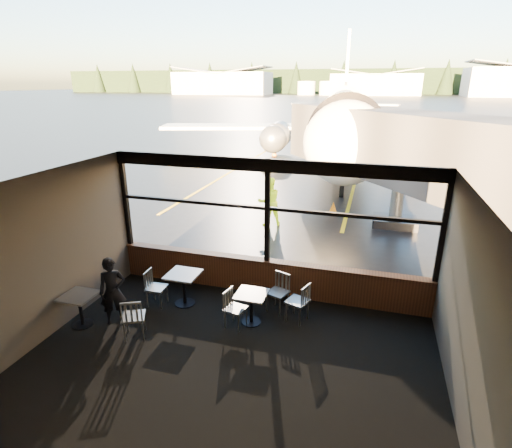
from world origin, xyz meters
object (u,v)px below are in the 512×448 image
at_px(cafe_table_mid, 184,289).
at_px(ground_crew, 269,202).
at_px(cafe_table_left, 81,310).
at_px(jet_bridge, 411,164).
at_px(chair_near_n, 278,293).
at_px(cone_wing, 274,152).
at_px(airliner, 347,84).
at_px(chair_near_w, 236,309).
at_px(chair_mid_s, 134,317).
at_px(cafe_table_near, 251,308).
at_px(passenger, 113,291).
at_px(chair_near_e, 297,302).
at_px(chair_mid_w, 157,288).
at_px(cone_nose, 333,208).

height_order(cafe_table_mid, ground_crew, ground_crew).
relative_size(cafe_table_mid, cafe_table_left, 1.08).
relative_size(jet_bridge, chair_near_n, 12.57).
bearing_deg(cone_wing, airliner, 9.43).
height_order(chair_near_w, chair_mid_s, chair_mid_s).
bearing_deg(cafe_table_near, cafe_table_left, -162.02).
xyz_separation_m(airliner, chair_near_w, (-0.36, -22.89, -4.67)).
bearing_deg(airliner, passenger, -102.15).
height_order(chair_near_w, chair_near_n, chair_near_n).
relative_size(chair_near_w, passenger, 0.57).
height_order(airliner, cone_wing, airliner).
relative_size(airliner, cafe_table_mid, 40.38).
relative_size(chair_near_e, ground_crew, 0.51).
bearing_deg(chair_near_w, cafe_table_left, -62.57).
distance_m(cafe_table_mid, cafe_table_left, 2.34).
height_order(chair_near_n, chair_mid_w, chair_near_n).
xyz_separation_m(chair_near_e, passenger, (-3.94, -1.24, 0.31)).
xyz_separation_m(cafe_table_left, chair_mid_w, (1.18, 1.26, 0.08)).
bearing_deg(jet_bridge, cafe_table_mid, -129.18).
height_order(airliner, cafe_table_near, airliner).
height_order(chair_mid_w, passenger, passenger).
bearing_deg(airliner, chair_mid_s, -100.30).
bearing_deg(cafe_table_left, chair_mid_s, -1.38).
bearing_deg(chair_near_w, passenger, -65.59).
relative_size(chair_near_n, ground_crew, 0.51).
bearing_deg(chair_mid_s, chair_near_e, 0.80).
relative_size(chair_mid_w, ground_crew, 0.50).
distance_m(cafe_table_near, chair_mid_w, 2.44).
distance_m(jet_bridge, chair_mid_w, 9.35).
xyz_separation_m(chair_near_n, chair_mid_w, (-2.88, -0.59, -0.01)).
xyz_separation_m(airliner, jet_bridge, (3.50, -15.70, -2.55)).
height_order(cafe_table_left, chair_near_n, chair_near_n).
relative_size(cafe_table_mid, ground_crew, 0.45).
bearing_deg(chair_near_e, passenger, 126.57).
relative_size(cafe_table_left, cone_wing, 1.50).
relative_size(jet_bridge, chair_near_w, 13.24).
bearing_deg(cone_nose, chair_near_e, -89.54).
bearing_deg(chair_mid_s, cafe_table_near, 2.57).
bearing_deg(jet_bridge, chair_near_w, -118.24).
distance_m(airliner, cafe_table_mid, 22.89).
relative_size(cafe_table_mid, chair_mid_s, 0.86).
bearing_deg(chair_near_e, cafe_table_left, 127.98).
height_order(cafe_table_near, cone_nose, cafe_table_near).
bearing_deg(chair_near_n, cone_wing, -56.17).
distance_m(chair_near_e, chair_near_n, 0.59).
height_order(cafe_table_near, chair_near_e, chair_near_e).
height_order(chair_near_w, chair_mid_w, chair_mid_w).
height_order(chair_near_e, chair_near_n, chair_near_e).
height_order(airliner, passenger, airliner).
relative_size(chair_near_w, chair_near_n, 0.95).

